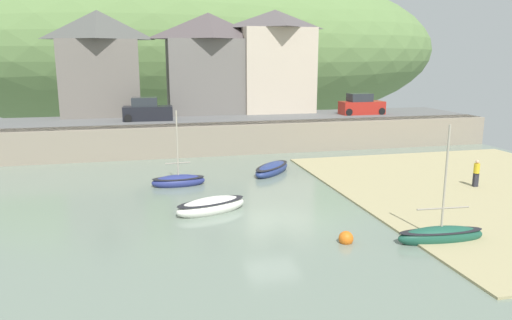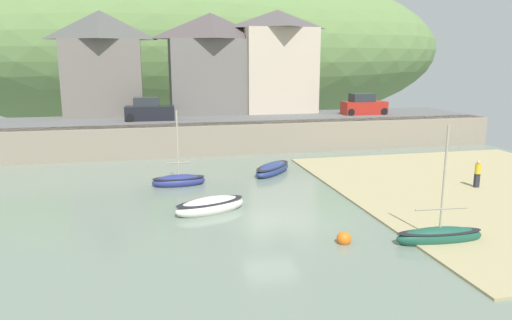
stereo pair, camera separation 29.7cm
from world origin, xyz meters
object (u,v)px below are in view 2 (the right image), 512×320
object	(u,v)px
waterfront_building_centre	(211,63)
waterfront_building_right	(277,61)
sailboat_far_left	(439,236)
motorboat_with_cabin	(179,181)
parked_car_near_slipway	(149,111)
waterfront_building_left	(102,63)
rowboat_small_beached	(210,206)
parked_car_by_wall	(364,106)
person_on_slipway	(477,173)
sailboat_blue_trim	(273,169)
mooring_buoy	(344,239)

from	to	relation	value
waterfront_building_centre	waterfront_building_right	bearing A→B (deg)	-0.00
sailboat_far_left	motorboat_with_cabin	world-z (taller)	sailboat_far_left
parked_car_near_slipway	waterfront_building_right	bearing A→B (deg)	22.75
waterfront_building_left	waterfront_building_centre	size ratio (longest dim) A/B	1.00
rowboat_small_beached	parked_car_by_wall	distance (m)	25.35
parked_car_by_wall	waterfront_building_right	bearing A→B (deg)	147.77
motorboat_with_cabin	person_on_slipway	size ratio (longest dim) A/B	2.93
waterfront_building_centre	parked_car_by_wall	xyz separation A→B (m)	(13.68, -4.50, -3.94)
motorboat_with_cabin	parked_car_by_wall	bearing A→B (deg)	33.26
waterfront_building_left	parked_car_near_slipway	world-z (taller)	waterfront_building_left
sailboat_blue_trim	person_on_slipway	world-z (taller)	person_on_slipway
mooring_buoy	waterfront_building_right	bearing A→B (deg)	80.36
waterfront_building_right	sailboat_blue_trim	world-z (taller)	waterfront_building_right
motorboat_with_cabin	mooring_buoy	xyz separation A→B (m)	(6.09, -10.98, -0.09)
rowboat_small_beached	mooring_buoy	size ratio (longest dim) A/B	6.39
waterfront_building_centre	rowboat_small_beached	world-z (taller)	waterfront_building_centre
parked_car_near_slipway	parked_car_by_wall	world-z (taller)	same
waterfront_building_left	mooring_buoy	world-z (taller)	waterfront_building_left
waterfront_building_centre	mooring_buoy	world-z (taller)	waterfront_building_centre
parked_car_by_wall	mooring_buoy	distance (m)	27.04
sailboat_blue_trim	person_on_slipway	xyz separation A→B (m)	(10.74, -6.51, 0.71)
mooring_buoy	parked_car_by_wall	bearing A→B (deg)	63.33
waterfront_building_right	sailboat_blue_trim	distance (m)	17.89
sailboat_far_left	waterfront_building_centre	bearing A→B (deg)	104.70
waterfront_building_left	motorboat_with_cabin	size ratio (longest dim) A/B	1.97
waterfront_building_left	sailboat_blue_trim	world-z (taller)	waterfront_building_left
waterfront_building_centre	parked_car_near_slipway	size ratio (longest dim) A/B	2.23
waterfront_building_right	mooring_buoy	distance (m)	29.79
waterfront_building_centre	mooring_buoy	distance (m)	29.40
parked_car_near_slipway	parked_car_by_wall	bearing A→B (deg)	2.86
waterfront_building_left	person_on_slipway	xyz separation A→B (m)	(22.52, -22.30, -6.18)
person_on_slipway	mooring_buoy	xyz separation A→B (m)	(-11.02, -6.21, -0.80)
sailboat_blue_trim	motorboat_with_cabin	bearing A→B (deg)	145.92
parked_car_by_wall	person_on_slipway	world-z (taller)	parked_car_by_wall
waterfront_building_centre	waterfront_building_right	distance (m)	6.47
waterfront_building_right	parked_car_near_slipway	world-z (taller)	waterfront_building_right
waterfront_building_left	motorboat_with_cabin	xyz separation A→B (m)	(5.41, -17.53, -6.89)
motorboat_with_cabin	waterfront_building_right	bearing A→B (deg)	55.63
waterfront_building_left	parked_car_by_wall	bearing A→B (deg)	-10.81
rowboat_small_beached	parked_car_by_wall	world-z (taller)	parked_car_by_wall
parked_car_near_slipway	person_on_slipway	distance (m)	25.85
rowboat_small_beached	parked_car_near_slipway	size ratio (longest dim) A/B	0.95
waterfront_building_right	sailboat_far_left	xyz separation A→B (m)	(-0.94, -29.36, -7.03)
waterfront_building_right	sailboat_blue_trim	xyz separation A→B (m)	(-4.57, -15.79, -7.05)
motorboat_with_cabin	person_on_slipway	world-z (taller)	motorboat_with_cabin
waterfront_building_right	mooring_buoy	size ratio (longest dim) A/B	15.56
waterfront_building_right	parked_car_near_slipway	bearing A→B (deg)	-160.10
waterfront_building_right	parked_car_by_wall	xyz separation A→B (m)	(7.22, -4.50, -4.12)
sailboat_blue_trim	motorboat_with_cabin	distance (m)	6.60
motorboat_with_cabin	waterfront_building_left	bearing A→B (deg)	104.75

